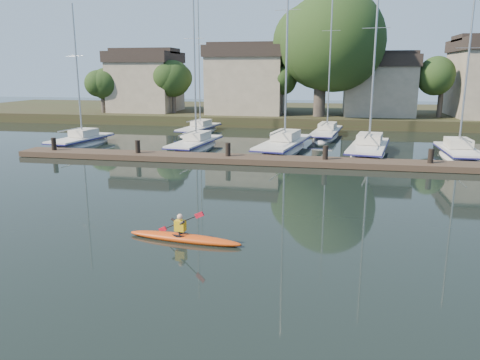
% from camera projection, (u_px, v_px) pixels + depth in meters
% --- Properties ---
extents(ground, '(160.00, 160.00, 0.00)m').
position_uv_depth(ground, '(226.00, 244.00, 15.43)').
color(ground, black).
rests_on(ground, ground).
extents(kayak, '(4.11, 1.10, 1.30)m').
position_uv_depth(kayak, '(184.00, 236.00, 15.66)').
color(kayak, '#D14C10').
rests_on(kayak, ground).
extents(dock, '(34.00, 2.00, 1.80)m').
position_uv_depth(dock, '(276.00, 160.00, 28.77)').
color(dock, '#433126').
rests_on(dock, ground).
extents(sailboat_0, '(2.99, 7.55, 11.65)m').
position_uv_depth(sailboat_0, '(81.00, 147.00, 36.16)').
color(sailboat_0, silver).
rests_on(sailboat_0, ground).
extents(sailboat_1, '(2.87, 8.42, 13.50)m').
position_uv_depth(sailboat_1, '(195.00, 151.00, 34.54)').
color(sailboat_1, silver).
rests_on(sailboat_1, ground).
extents(sailboat_2, '(3.99, 10.25, 16.56)m').
position_uv_depth(sailboat_2, '(283.00, 153.00, 33.74)').
color(sailboat_2, silver).
rests_on(sailboat_2, ground).
extents(sailboat_3, '(3.78, 9.22, 14.44)m').
position_uv_depth(sailboat_3, '(368.00, 157.00, 32.13)').
color(sailboat_3, silver).
rests_on(sailboat_3, ground).
extents(sailboat_4, '(2.16, 7.19, 12.22)m').
position_uv_depth(sailboat_4, '(458.00, 161.00, 30.76)').
color(sailboat_4, silver).
rests_on(sailboat_4, ground).
extents(sailboat_5, '(2.94, 8.44, 13.69)m').
position_uv_depth(sailboat_5, '(200.00, 134.00, 43.65)').
color(sailboat_5, silver).
rests_on(sailboat_5, ground).
extents(sailboat_6, '(3.14, 9.72, 15.18)m').
position_uv_depth(sailboat_6, '(326.00, 139.00, 40.79)').
color(sailboat_6, silver).
rests_on(sailboat_6, ground).
extents(shore, '(90.00, 25.25, 12.75)m').
position_uv_depth(shore, '(317.00, 92.00, 52.92)').
color(shore, '#293118').
rests_on(shore, ground).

